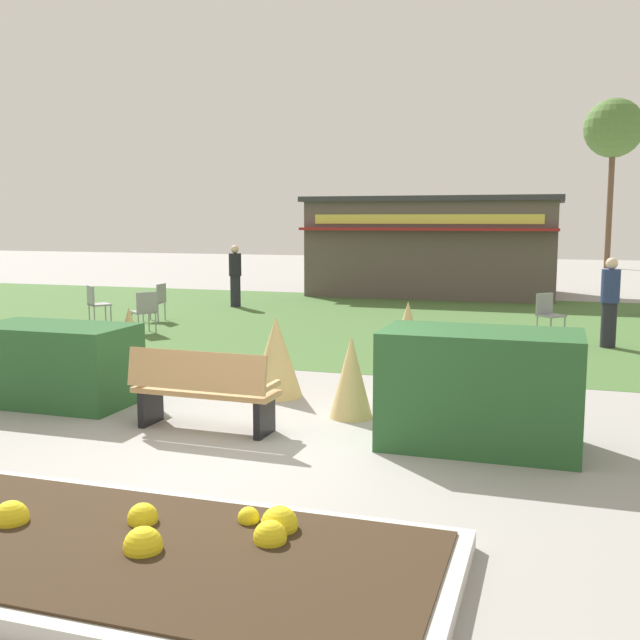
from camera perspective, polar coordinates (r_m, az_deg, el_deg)
The scene contains 20 objects.
ground_plane at distance 8.00m, azimuth -5.40°, elevation -9.77°, with size 80.00×80.00×0.00m, color #999691.
lawn_patch at distance 17.45m, azimuth 7.63°, elevation -0.23°, with size 36.00×12.00×0.01m, color #446B33.
flower_bed at distance 5.62m, azimuth -14.91°, elevation -16.81°, with size 4.65×2.08×0.33m.
park_bench at distance 8.58m, azimuth -8.96°, elevation -5.29°, with size 1.71×0.57×0.95m.
hedge_left at distance 10.34m, azimuth -19.57°, elevation -3.21°, with size 2.03×1.10×1.04m, color #28562B.
hedge_right at distance 8.07m, azimuth 12.13°, elevation -5.18°, with size 2.06×1.10×1.25m, color #28562B.
ornamental_grass_behind_left at distance 10.80m, azimuth -14.31°, elevation -2.16°, with size 0.80×0.80×1.18m, color tan.
ornamental_grass_behind_right at distance 10.15m, azimuth -3.36°, elevation -2.77°, with size 0.71×0.71×1.10m, color tan.
ornamental_grass_behind_center at distance 9.07m, azimuth 2.40°, elevation -4.33°, with size 0.53×0.53×1.01m, color tan.
ornamental_grass_behind_far at distance 9.82m, azimuth 6.69°, elevation -2.46°, with size 0.77×0.77×1.34m, color tan.
trash_bin at distance 10.81m, azimuth -20.96°, elevation -3.41°, with size 0.52×0.52×0.82m, color #2D4233.
food_kiosk at distance 24.32m, azimuth 8.81°, elevation 5.64°, with size 7.80×4.67×3.08m.
cafe_chair_west at distance 16.09m, azimuth -13.23°, elevation 0.84°, with size 0.62×0.62×0.89m.
cafe_chair_east at distance 17.99m, azimuth -12.33°, elevation 1.58°, with size 0.47×0.47×0.89m.
cafe_chair_center at distance 17.82m, azimuth -16.77°, elevation 1.37°, with size 0.62×0.62×0.89m.
cafe_chair_north at distance 15.93m, azimuth 17.03°, elevation 0.64°, with size 0.62×0.62×0.89m.
person_strolling at distance 20.57m, azimuth -6.50°, elevation 3.39°, with size 0.34×0.34×1.69m.
person_standing at distance 14.95m, azimuth 21.27°, elevation 1.29°, with size 0.34×0.34×1.69m.
parked_car_west_slot at distance 33.54m, azimuth 7.68°, elevation 4.66°, with size 4.26×2.17×1.20m.
tree_right_bg at distance 39.41m, azimuth 21.52°, elevation 13.38°, with size 2.80×2.80×8.12m.
Camera 1 is at (3.03, -7.01, 2.40)m, focal length 41.88 mm.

